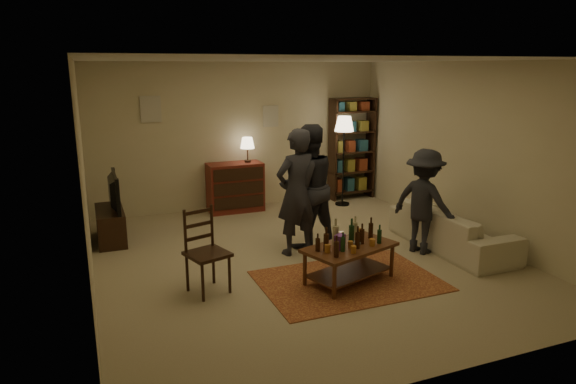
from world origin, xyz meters
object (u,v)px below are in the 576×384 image
tv_stand (110,217)px  person_right (308,187)px  dining_chair (204,247)px  bookshelf (352,148)px  person_by_sofa (424,202)px  sofa (452,228)px  floor_lamp (344,130)px  person_left (297,192)px  coffee_table (349,250)px  dresser (236,186)px

tv_stand → person_right: (2.71, -1.33, 0.53)m
dining_chair → bookshelf: bookshelf is taller
person_by_sofa → sofa: bearing=-115.7°
tv_stand → floor_lamp: bearing=7.5°
tv_stand → sofa: size_ratio=0.51×
tv_stand → person_left: 2.93m
sofa → person_right: size_ratio=1.14×
coffee_table → bookshelf: bookshelf is taller
coffee_table → dining_chair: bearing=166.7°
dresser → bookshelf: size_ratio=0.67×
dresser → bookshelf: bookshelf is taller
bookshelf → sofa: size_ratio=0.97×
dresser → person_right: (0.45, -2.24, 0.44)m
dining_chair → dresser: bearing=50.1°
dresser → floor_lamp: floor_lamp is taller
person_left → bookshelf: bearing=-144.3°
bookshelf → floor_lamp: bearing=-133.9°
coffee_table → tv_stand: bearing=134.4°
person_left → tv_stand: bearing=-44.9°
coffee_table → tv_stand: size_ratio=1.22×
dining_chair → sofa: bearing=-16.1°
tv_stand → sofa: (4.64, -2.20, -0.08)m
coffee_table → person_by_sofa: person_by_sofa is taller
sofa → person_right: (-1.94, 0.87, 0.61)m
person_left → person_right: bearing=-153.5°
dining_chair → dresser: 3.48m
floor_lamp → person_left: person_left is taller
coffee_table → person_left: 1.29m
person_right → tv_stand: bearing=-34.2°
bookshelf → person_by_sofa: (-0.55, -3.15, -0.28)m
coffee_table → tv_stand: 3.80m
bookshelf → sofa: bookshelf is taller
tv_stand → bookshelf: 4.84m
person_left → person_by_sofa: (1.70, -0.63, -0.15)m
person_right → person_by_sofa: person_right is taller
sofa → bookshelf: bearing=-0.8°
bookshelf → person_left: 3.38m
dresser → person_right: 2.33m
tv_stand → person_right: size_ratio=0.58×
coffee_table → sofa: 2.06m
bookshelf → floor_lamp: size_ratio=1.18×
dresser → sofa: dresser is taller
dining_chair → floor_lamp: floor_lamp is taller
person_left → person_by_sofa: person_left is taller
floor_lamp → sofa: floor_lamp is taller
coffee_table → dining_chair: dining_chair is taller
dresser → person_by_sofa: 3.63m
tv_stand → bookshelf: bookshelf is taller
tv_stand → dresser: bearing=22.1°
sofa → person_by_sofa: 0.67m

